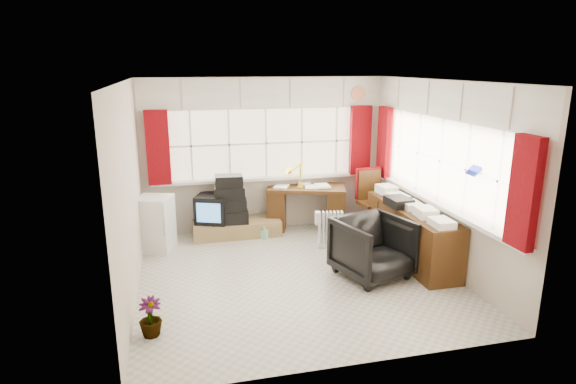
# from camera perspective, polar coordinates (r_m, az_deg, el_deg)

# --- Properties ---
(ground) EXTENTS (4.00, 4.00, 0.00)m
(ground) POSITION_cam_1_polar(r_m,az_deg,el_deg) (6.42, 0.96, -9.90)
(ground) COLOR beige
(ground) RESTS_ON ground
(room_walls) EXTENTS (4.00, 4.00, 4.00)m
(room_walls) POSITION_cam_1_polar(r_m,az_deg,el_deg) (5.94, 1.02, 3.34)
(room_walls) COLOR beige
(room_walls) RESTS_ON ground
(window_back) EXTENTS (3.70, 0.12, 3.60)m
(window_back) POSITION_cam_1_polar(r_m,az_deg,el_deg) (7.92, -2.52, 2.14)
(window_back) COLOR beige
(window_back) RESTS_ON room_walls
(window_right) EXTENTS (0.12, 3.70, 3.60)m
(window_right) POSITION_cam_1_polar(r_m,az_deg,el_deg) (6.81, 17.04, -0.61)
(window_right) COLOR beige
(window_right) RESTS_ON room_walls
(curtains) EXTENTS (3.83, 3.83, 1.15)m
(curtains) POSITION_cam_1_polar(r_m,az_deg,el_deg) (7.09, 6.41, 4.77)
(curtains) COLOR maroon
(curtains) RESTS_ON room_walls
(overhead_cabinets) EXTENTS (3.98, 3.98, 0.48)m
(overhead_cabinets) POSITION_cam_1_polar(r_m,az_deg,el_deg) (7.07, 6.88, 11.22)
(overhead_cabinets) COLOR white
(overhead_cabinets) RESTS_ON room_walls
(desk) EXTENTS (1.40, 0.99, 0.76)m
(desk) POSITION_cam_1_polar(r_m,az_deg,el_deg) (8.06, 2.17, -1.58)
(desk) COLOR #4C3011
(desk) RESTS_ON ground
(desk_lamp) EXTENTS (0.16, 0.14, 0.43)m
(desk_lamp) POSITION_cam_1_polar(r_m,az_deg,el_deg) (7.82, 1.46, 2.64)
(desk_lamp) COLOR yellow
(desk_lamp) RESTS_ON desk
(task_chair) EXTENTS (0.49, 0.51, 1.06)m
(task_chair) POSITION_cam_1_polar(r_m,az_deg,el_deg) (7.97, 9.74, -0.80)
(task_chair) COLOR black
(task_chair) RESTS_ON ground
(office_chair) EXTENTS (1.07, 1.08, 0.79)m
(office_chair) POSITION_cam_1_polar(r_m,az_deg,el_deg) (6.35, 10.02, -6.53)
(office_chair) COLOR black
(office_chair) RESTS_ON ground
(radiator) EXTENTS (0.39, 0.21, 0.56)m
(radiator) POSITION_cam_1_polar(r_m,az_deg,el_deg) (7.31, 5.05, -4.83)
(radiator) COLOR white
(radiator) RESTS_ON ground
(credenza) EXTENTS (0.50, 2.00, 0.85)m
(credenza) POSITION_cam_1_polar(r_m,az_deg,el_deg) (7.04, 14.36, -4.62)
(credenza) COLOR #4C3011
(credenza) RESTS_ON ground
(file_tray) EXTENTS (0.32, 0.40, 0.13)m
(file_tray) POSITION_cam_1_polar(r_m,az_deg,el_deg) (6.96, 12.98, -1.15)
(file_tray) COLOR black
(file_tray) RESTS_ON credenza
(tv_bench) EXTENTS (1.40, 0.50, 0.25)m
(tv_bench) POSITION_cam_1_polar(r_m,az_deg,el_deg) (7.85, -6.09, -4.28)
(tv_bench) COLOR olive
(tv_bench) RESTS_ON ground
(crt_tv) EXTENTS (0.62, 0.60, 0.45)m
(crt_tv) POSITION_cam_1_polar(r_m,az_deg,el_deg) (7.72, -8.90, -1.96)
(crt_tv) COLOR black
(crt_tv) RESTS_ON tv_bench
(hifi_stack) EXTENTS (0.58, 0.39, 0.77)m
(hifi_stack) POSITION_cam_1_polar(r_m,az_deg,el_deg) (7.64, -6.95, -1.10)
(hifi_stack) COLOR black
(hifi_stack) RESTS_ON tv_bench
(mini_fridge) EXTENTS (0.61, 0.61, 0.82)m
(mini_fridge) POSITION_cam_1_polar(r_m,az_deg,el_deg) (7.40, -15.47, -3.64)
(mini_fridge) COLOR white
(mini_fridge) RESTS_ON ground
(spray_bottle_a) EXTENTS (0.13, 0.13, 0.31)m
(spray_bottle_a) POSITION_cam_1_polar(r_m,az_deg,el_deg) (7.83, -8.98, -4.20)
(spray_bottle_a) COLOR silver
(spray_bottle_a) RESTS_ON ground
(spray_bottle_b) EXTENTS (0.14, 0.14, 0.21)m
(spray_bottle_b) POSITION_cam_1_polar(r_m,az_deg,el_deg) (7.69, -2.78, -4.77)
(spray_bottle_b) COLOR #88CABB
(spray_bottle_b) RESTS_ON ground
(flower_vase) EXTENTS (0.24, 0.24, 0.41)m
(flower_vase) POSITION_cam_1_polar(r_m,az_deg,el_deg) (5.23, -16.02, -14.09)
(flower_vase) COLOR black
(flower_vase) RESTS_ON ground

